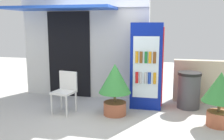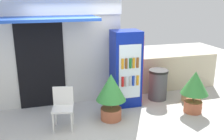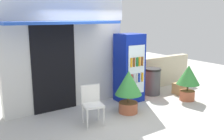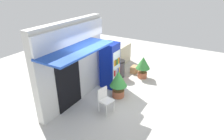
{
  "view_description": "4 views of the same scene",
  "coord_description": "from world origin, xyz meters",
  "px_view_note": "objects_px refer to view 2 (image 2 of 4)",
  "views": [
    {
      "loc": [
        1.45,
        -4.6,
        1.83
      ],
      "look_at": [
        0.32,
        0.51,
        0.89
      ],
      "focal_mm": 40.95,
      "sensor_mm": 36.0,
      "label": 1
    },
    {
      "loc": [
        -0.97,
        -4.65,
        2.67
      ],
      "look_at": [
        0.55,
        0.64,
        1.04
      ],
      "focal_mm": 40.69,
      "sensor_mm": 36.0,
      "label": 2
    },
    {
      "loc": [
        -3.14,
        -4.28,
        2.32
      ],
      "look_at": [
        0.11,
        0.54,
        1.07
      ],
      "focal_mm": 39.97,
      "sensor_mm": 36.0,
      "label": 3
    },
    {
      "loc": [
        -5.23,
        -2.75,
        4.09
      ],
      "look_at": [
        0.41,
        0.57,
        1.06
      ],
      "focal_mm": 31.31,
      "sensor_mm": 36.0,
      "label": 4
    }
  ],
  "objects_px": {
    "drink_cooler": "(126,69)",
    "potted_plant_curbside": "(195,87)",
    "trash_bin": "(158,84)",
    "plastic_chair": "(63,105)",
    "cardboard_box": "(191,96)",
    "potted_plant_near_shop": "(111,92)"
  },
  "relations": [
    {
      "from": "plastic_chair",
      "to": "potted_plant_near_shop",
      "type": "height_order",
      "value": "potted_plant_near_shop"
    },
    {
      "from": "potted_plant_curbside",
      "to": "trash_bin",
      "type": "distance_m",
      "value": 1.08
    },
    {
      "from": "potted_plant_curbside",
      "to": "trash_bin",
      "type": "relative_size",
      "value": 1.25
    },
    {
      "from": "trash_bin",
      "to": "potted_plant_curbside",
      "type": "bearing_deg",
      "value": -64.35
    },
    {
      "from": "trash_bin",
      "to": "cardboard_box",
      "type": "height_order",
      "value": "trash_bin"
    },
    {
      "from": "drink_cooler",
      "to": "potted_plant_curbside",
      "type": "bearing_deg",
      "value": -32.89
    },
    {
      "from": "plastic_chair",
      "to": "potted_plant_near_shop",
      "type": "relative_size",
      "value": 0.81
    },
    {
      "from": "drink_cooler",
      "to": "potted_plant_curbside",
      "type": "distance_m",
      "value": 1.67
    },
    {
      "from": "potted_plant_curbside",
      "to": "cardboard_box",
      "type": "height_order",
      "value": "potted_plant_curbside"
    },
    {
      "from": "potted_plant_curbside",
      "to": "trash_bin",
      "type": "bearing_deg",
      "value": 115.65
    },
    {
      "from": "potted_plant_curbside",
      "to": "cardboard_box",
      "type": "bearing_deg",
      "value": 60.94
    },
    {
      "from": "potted_plant_curbside",
      "to": "potted_plant_near_shop",
      "type": "bearing_deg",
      "value": 174.68
    },
    {
      "from": "potted_plant_near_shop",
      "to": "trash_bin",
      "type": "xyz_separation_m",
      "value": [
        1.5,
        0.77,
        -0.24
      ]
    },
    {
      "from": "trash_bin",
      "to": "plastic_chair",
      "type": "bearing_deg",
      "value": -162.04
    },
    {
      "from": "potted_plant_near_shop",
      "to": "potted_plant_curbside",
      "type": "bearing_deg",
      "value": -5.32
    },
    {
      "from": "drink_cooler",
      "to": "trash_bin",
      "type": "relative_size",
      "value": 2.33
    },
    {
      "from": "cardboard_box",
      "to": "potted_plant_near_shop",
      "type": "bearing_deg",
      "value": -171.38
    },
    {
      "from": "drink_cooler",
      "to": "potted_plant_curbside",
      "type": "xyz_separation_m",
      "value": [
        1.38,
        -0.89,
        -0.31
      ]
    },
    {
      "from": "drink_cooler",
      "to": "potted_plant_near_shop",
      "type": "xyz_separation_m",
      "value": [
        -0.58,
        -0.71,
        -0.29
      ]
    },
    {
      "from": "potted_plant_near_shop",
      "to": "cardboard_box",
      "type": "height_order",
      "value": "potted_plant_near_shop"
    },
    {
      "from": "plastic_chair",
      "to": "cardboard_box",
      "type": "height_order",
      "value": "plastic_chair"
    },
    {
      "from": "plastic_chair",
      "to": "potted_plant_curbside",
      "type": "distance_m",
      "value": 3.01
    }
  ]
}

